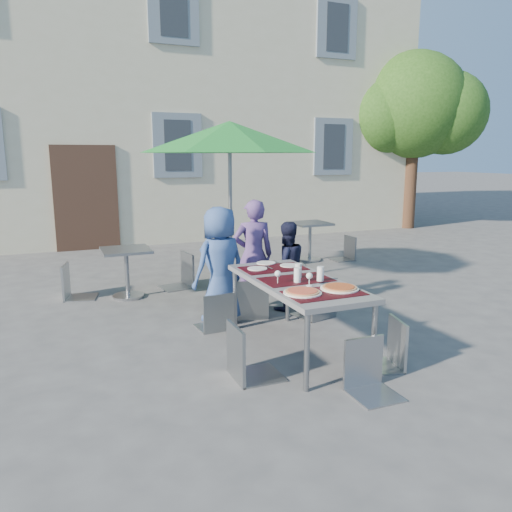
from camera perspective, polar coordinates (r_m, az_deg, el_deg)
name	(u,v)px	position (r m, az deg, el deg)	size (l,w,h in m)	color
ground	(379,369)	(4.97, 13.86, -12.42)	(90.00, 90.00, 0.00)	#434245
building	(140,53)	(15.63, -13.14, 21.70)	(13.60, 8.20, 11.10)	#BDB598
tree	(415,107)	(14.60, 17.71, 15.88)	(3.60, 3.00, 4.70)	#41291C
dining_table	(296,285)	(5.07, 4.61, -3.31)	(0.80, 1.85, 0.76)	#47474C
pizza_near_left	(302,292)	(4.55, 5.33, -4.10)	(0.35, 0.35, 0.03)	white
pizza_near_right	(339,288)	(4.73, 9.52, -3.59)	(0.36, 0.36, 0.03)	white
glassware	(303,274)	(4.98, 5.39, -2.03)	(0.50, 0.39, 0.15)	silver
place_settings	(271,265)	(5.65, 1.77, -1.08)	(0.66, 0.45, 0.01)	white
child_0	(220,265)	(5.95, -4.11, -1.05)	(0.69, 0.45, 1.40)	#324E8A
child_1	(253,255)	(6.46, -0.30, 0.14)	(0.52, 0.34, 1.44)	#553B79
child_2	(286,266)	(6.46, 3.46, -1.16)	(0.56, 0.32, 1.16)	#171933
chair_0	(216,289)	(5.71, -4.63, -3.77)	(0.40, 0.40, 0.84)	gray
chair_1	(250,275)	(6.10, -0.68, -2.13)	(0.49, 0.49, 0.95)	gray
chair_2	(319,274)	(6.15, 7.22, -2.10)	(0.51, 0.52, 0.95)	gray
chair_3	(246,319)	(4.45, -1.11, -7.16)	(0.44, 0.43, 0.96)	gray
chair_4	(390,315)	(4.87, 15.02, -6.57)	(0.47, 0.47, 0.88)	#93999E
chair_5	(371,336)	(4.33, 13.01, -8.87)	(0.39, 0.39, 0.87)	gray
patio_umbrella	(230,138)	(7.40, -3.03, 13.27)	(2.60, 2.60, 2.47)	#A4A6AC
cafe_table_0	(127,266)	(7.24, -14.56, -1.06)	(0.66, 0.66, 0.70)	#A4A6AC
bg_chair_l_0	(72,260)	(7.41, -20.33, -0.46)	(0.51, 0.50, 0.94)	#91969C
bg_chair_r_0	(181,250)	(7.64, -8.61, 0.73)	(0.51, 0.50, 0.99)	gray
cafe_table_1	(310,235)	(9.58, 6.18, 2.44)	(0.69, 0.69, 0.74)	#A4A6AC
bg_chair_l_1	(289,238)	(9.15, 3.83, 2.09)	(0.48, 0.47, 0.87)	gray
bg_chair_r_1	(346,234)	(9.74, 10.30, 2.50)	(0.40, 0.39, 0.87)	gray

